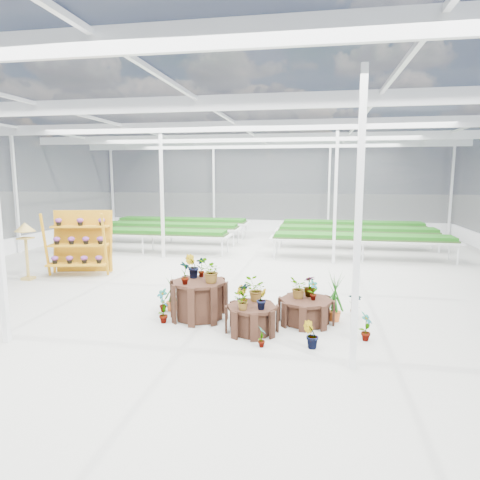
% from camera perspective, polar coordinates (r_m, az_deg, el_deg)
% --- Properties ---
extents(ground_plane, '(24.00, 24.00, 0.00)m').
position_cam_1_polar(ground_plane, '(11.11, -2.66, -6.77)').
color(ground_plane, gray).
rests_on(ground_plane, ground).
extents(greenhouse_shell, '(18.00, 24.00, 4.50)m').
position_cam_1_polar(greenhouse_shell, '(10.74, -2.75, 4.88)').
color(greenhouse_shell, white).
rests_on(greenhouse_shell, ground).
extents(steel_frame, '(18.00, 24.00, 4.50)m').
position_cam_1_polar(steel_frame, '(10.74, -2.75, 4.88)').
color(steel_frame, silver).
rests_on(steel_frame, ground).
extents(nursery_benches, '(16.00, 7.00, 0.84)m').
position_cam_1_polar(nursery_benches, '(17.99, 2.40, 0.54)').
color(nursery_benches, silver).
rests_on(nursery_benches, ground).
extents(plinth_tall, '(1.18, 1.18, 0.79)m').
position_cam_1_polar(plinth_tall, '(8.99, -5.48, -7.92)').
color(plinth_tall, '#351E14').
rests_on(plinth_tall, ground).
extents(plinth_mid, '(1.18, 1.18, 0.52)m').
position_cam_1_polar(plinth_mid, '(8.23, 1.59, -10.47)').
color(plinth_mid, '#351E14').
rests_on(plinth_mid, ground).
extents(plinth_low, '(1.19, 1.19, 0.49)m').
position_cam_1_polar(plinth_low, '(8.82, 8.80, -9.33)').
color(plinth_low, '#351E14').
rests_on(plinth_low, ground).
extents(shelf_rack, '(1.97, 1.33, 1.90)m').
position_cam_1_polar(shelf_rack, '(13.59, -20.64, -0.39)').
color(shelf_rack, '#B37913').
rests_on(shelf_rack, ground).
extents(bird_table, '(0.51, 0.51, 1.65)m').
position_cam_1_polar(bird_table, '(13.51, -26.59, -1.35)').
color(bird_table, '#A98C41').
rests_on(bird_table, ground).
extents(nursery_plants, '(4.49, 2.56, 1.30)m').
position_cam_1_polar(nursery_plants, '(8.81, 2.02, -7.01)').
color(nursery_plants, '#175112').
rests_on(nursery_plants, ground).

